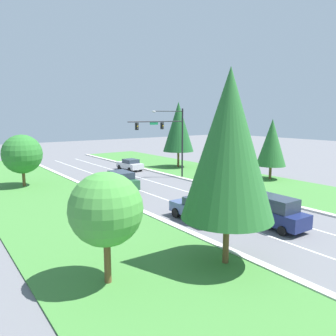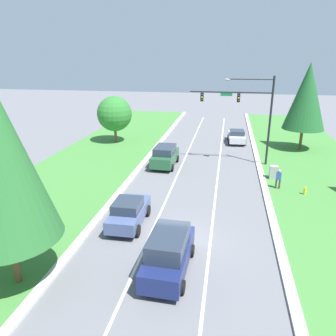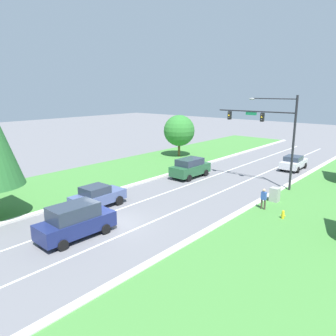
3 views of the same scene
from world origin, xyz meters
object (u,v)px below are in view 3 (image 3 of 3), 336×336
(traffic_signal_mast, at_px, (271,127))
(navy_suv, at_px, (75,221))
(slate_blue_sedan, at_px, (97,196))
(fire_hydrant, at_px, (283,215))
(utility_cabinet, at_px, (275,195))
(forest_suv, at_px, (190,168))
(silver_sedan, at_px, (294,163))
(oak_far_left_tree, at_px, (179,131))
(pedestrian, at_px, (264,198))

(traffic_signal_mast, bearing_deg, navy_suv, -103.25)
(slate_blue_sedan, height_order, navy_suv, navy_suv)
(navy_suv, xyz_separation_m, fire_hydrant, (8.63, 11.12, -0.74))
(utility_cabinet, relative_size, fire_hydrant, 1.75)
(slate_blue_sedan, distance_m, forest_suv, 11.95)
(slate_blue_sedan, relative_size, fire_hydrant, 6.26)
(silver_sedan, xyz_separation_m, navy_suv, (-3.69, -26.60, 0.26))
(navy_suv, xyz_separation_m, oak_far_left_tree, (-10.97, 23.90, 2.50))
(slate_blue_sedan, xyz_separation_m, navy_suv, (3.32, -4.22, 0.19))
(navy_suv, xyz_separation_m, pedestrian, (6.74, 12.01, -0.14))
(pedestrian, distance_m, oak_far_left_tree, 21.49)
(utility_cabinet, bearing_deg, silver_sedan, 103.59)
(silver_sedan, height_order, pedestrian, pedestrian)
(slate_blue_sedan, distance_m, navy_suv, 5.38)
(utility_cabinet, distance_m, pedestrian, 2.30)
(forest_suv, height_order, fire_hydrant, forest_suv)
(silver_sedan, relative_size, pedestrian, 2.66)
(forest_suv, bearing_deg, navy_suv, -77.36)
(utility_cabinet, height_order, oak_far_left_tree, oak_far_left_tree)
(traffic_signal_mast, bearing_deg, oak_far_left_tree, 159.60)
(slate_blue_sedan, height_order, forest_suv, forest_suv)
(traffic_signal_mast, height_order, slate_blue_sedan, traffic_signal_mast)
(traffic_signal_mast, distance_m, oak_far_left_tree, 16.41)
(navy_suv, distance_m, fire_hydrant, 14.10)
(silver_sedan, distance_m, fire_hydrant, 16.26)
(pedestrian, distance_m, fire_hydrant, 2.17)
(slate_blue_sedan, distance_m, silver_sedan, 23.45)
(pedestrian, height_order, oak_far_left_tree, oak_far_left_tree)
(forest_suv, height_order, pedestrian, forest_suv)
(traffic_signal_mast, relative_size, oak_far_left_tree, 1.50)
(traffic_signal_mast, relative_size, pedestrian, 5.03)
(fire_hydrant, bearing_deg, utility_cabinet, 121.96)
(slate_blue_sedan, bearing_deg, navy_suv, -52.31)
(pedestrian, height_order, fire_hydrant, pedestrian)
(traffic_signal_mast, bearing_deg, silver_sedan, 94.12)
(pedestrian, bearing_deg, fire_hydrant, 158.21)
(utility_cabinet, height_order, pedestrian, pedestrian)
(silver_sedan, xyz_separation_m, fire_hydrant, (4.95, -15.48, -0.48))
(forest_suv, xyz_separation_m, fire_hydrant, (11.93, -5.04, -0.69))
(traffic_signal_mast, distance_m, silver_sedan, 9.67)
(silver_sedan, height_order, navy_suv, navy_suv)
(navy_suv, height_order, utility_cabinet, navy_suv)
(pedestrian, bearing_deg, utility_cabinet, -84.86)
(navy_suv, bearing_deg, slate_blue_sedan, 130.06)
(traffic_signal_mast, height_order, utility_cabinet, traffic_signal_mast)
(slate_blue_sedan, relative_size, pedestrian, 2.59)
(utility_cabinet, bearing_deg, traffic_signal_mast, 121.05)
(silver_sedan, bearing_deg, fire_hydrant, -74.92)
(traffic_signal_mast, distance_m, utility_cabinet, 6.80)
(utility_cabinet, height_order, fire_hydrant, utility_cabinet)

